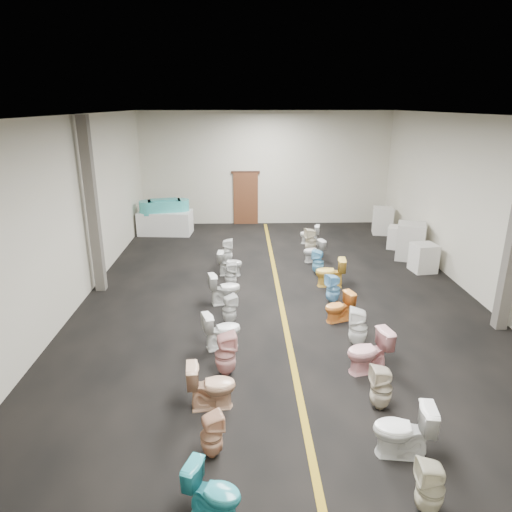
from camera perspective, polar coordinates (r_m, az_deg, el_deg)
The scene contains 38 objects.
floor at distance 11.54m, azimuth 3.12°, elevation -5.78°, with size 16.00×16.00×0.00m, color black.
ceiling at distance 10.52m, azimuth 3.56°, elevation 17.16°, with size 16.00×16.00×0.00m, color black.
wall_back at distance 18.67m, azimuth 1.18°, elevation 10.85°, with size 10.00×10.00×0.00m, color beige.
wall_front at distance 3.64m, azimuth 15.36°, elevation -25.55°, with size 10.00×10.00×0.00m, color beige.
wall_left at distance 11.51m, azimuth -22.41°, elevation 4.60°, with size 16.00×16.00×0.00m, color beige.
wall_right at distance 12.30m, azimuth 27.29°, elevation 4.76°, with size 16.00×16.00×0.00m, color beige.
aisle_stripe at distance 11.54m, azimuth 3.12°, elevation -5.77°, with size 0.12×15.60×0.01m, color #997616.
back_door at distance 18.78m, azimuth -1.29°, elevation 7.18°, with size 1.00×0.10×2.10m, color #562D19.
door_frame at distance 18.61m, azimuth -1.31°, elevation 10.42°, with size 1.15×0.08×0.10m, color #331C11.
column_left at distance 12.35m, azimuth -19.77°, elevation 5.78°, with size 0.25×0.25×4.50m, color #59544C.
display_table at distance 17.74m, azimuth -11.25°, elevation 4.12°, with size 1.97×0.99×0.88m, color silver.
bathtub at distance 17.60m, azimuth -11.38°, elevation 6.11°, with size 1.83×0.93×0.55m.
appliance_crate_a at distance 14.35m, azimuth 20.21°, elevation -0.20°, with size 0.65×0.65×0.84m, color silver.
appliance_crate_b at distance 15.34m, azimuth 18.73°, elevation 1.75°, with size 0.84×0.84×1.15m, color beige.
appliance_crate_c at distance 16.42m, azimuth 17.33°, elevation 2.24°, with size 0.66×0.66×0.75m, color silver.
appliance_crate_d at distance 18.07m, azimuth 15.55°, elevation 4.27°, with size 0.71×0.71×1.01m, color silver.
toilet_left_0 at distance 6.14m, azimuth -5.29°, elevation -27.29°, with size 0.39×0.69×0.70m, color teal.
toilet_left_1 at distance 6.86m, azimuth -5.58°, elevation -21.41°, with size 0.31×0.32×0.70m, color tan.
toilet_left_2 at distance 7.72m, azimuth -5.59°, elevation -15.80°, with size 0.45×0.79×0.80m, color tan.
toilet_left_3 at distance 8.48m, azimuth -3.84°, elevation -12.14°, with size 0.38×0.39×0.85m, color #D89996.
toilet_left_4 at distance 9.38m, azimuth -4.28°, elevation -9.19°, with size 0.44×0.76×0.78m, color white.
toilet_left_5 at distance 10.34m, azimuth -3.34°, elevation -6.68°, with size 0.31×0.32×0.69m, color silver.
toilet_left_6 at distance 11.35m, azimuth -3.94°, elevation -4.05°, with size 0.44×0.78×0.79m, color white.
toilet_left_7 at distance 12.32m, azimuth -3.19°, elevation -2.37°, with size 0.32×0.33×0.71m, color silver.
toilet_left_8 at distance 13.20m, azimuth -3.28°, elevation -0.92°, with size 0.40×0.70×0.72m, color silver.
toilet_left_9 at distance 14.23m, azimuth -3.65°, elevation 0.65°, with size 0.35×0.35×0.77m, color white.
toilet_right_0 at distance 6.47m, azimuth 20.94°, elevation -25.45°, with size 0.34×0.34×0.75m, color beige.
toilet_right_1 at distance 7.11m, azimuth 17.89°, elevation -20.04°, with size 0.47×0.82×0.84m, color white.
toilet_right_2 at distance 7.93m, azimuth 15.39°, elevation -15.60°, with size 0.35×0.36×0.77m, color beige.
toilet_right_3 at distance 8.80m, azimuth 13.90°, elevation -11.53°, with size 0.47×0.82×0.83m, color #F3ACB0.
toilet_right_4 at distance 9.63m, azimuth 12.65°, elevation -8.69°, with size 0.37×0.38×0.83m, color white.
toilet_right_5 at distance 10.61m, azimuth 10.34°, elevation -6.30°, with size 0.39×0.68×0.69m, color orange.
toilet_right_6 at distance 11.51m, azimuth 9.61°, elevation -4.04°, with size 0.34×0.35×0.76m, color #80C6F3.
toilet_right_7 at distance 12.51m, azimuth 9.26°, elevation -2.03°, with size 0.45×0.79×0.81m, color yellow.
toilet_right_8 at distance 13.38m, azimuth 7.77°, elevation -0.74°, with size 0.33×0.34×0.74m, color #73C0E6.
toilet_right_9 at distance 14.42m, azimuth 7.24°, elevation 0.62°, with size 0.39×0.68×0.69m, color silver.
toilet_right_10 at distance 15.28m, azimuth 6.86°, elevation 1.94°, with size 0.38×0.38×0.83m, color beige.
toilet_right_11 at distance 16.27m, azimuth 6.72°, elevation 2.71°, with size 0.39×0.68×0.69m, color white.
Camera 1 is at (-0.95, -10.48, 4.75)m, focal length 32.00 mm.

